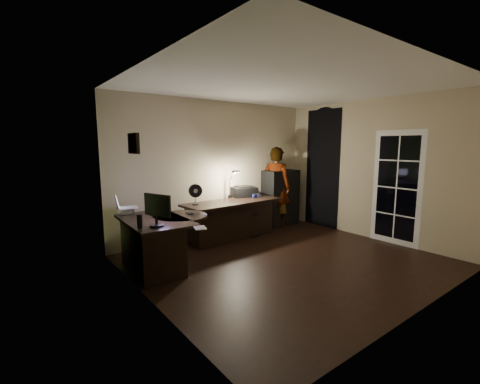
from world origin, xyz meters
TOP-DOWN VIEW (x-y plane):
  - floor at (0.00, 0.00)m, footprint 4.50×4.00m
  - ceiling at (0.00, 0.00)m, footprint 4.50×4.00m
  - wall_back at (0.00, 2.00)m, footprint 4.50×0.01m
  - wall_front at (0.00, -2.00)m, footprint 4.50×0.01m
  - wall_left at (-2.25, 0.00)m, footprint 0.01×4.00m
  - wall_right at (2.25, 0.00)m, footprint 0.01×4.00m
  - green_wall_overlay at (-2.24, 0.00)m, footprint 0.00×4.00m
  - arched_doorway at (2.24, 1.15)m, footprint 0.01×0.90m
  - french_door at (2.24, -0.55)m, footprint 0.02×0.92m
  - framed_picture at (-2.22, 0.45)m, footprint 0.04×0.30m
  - desk_left at (-1.81, 0.91)m, footprint 0.88×1.37m
  - desk_right at (0.03, 1.51)m, footprint 2.05×0.80m
  - cabinet at (1.57, 1.78)m, footprint 0.85×0.43m
  - laptop_stand at (-2.01, 1.49)m, footprint 0.26×0.24m
  - laptop at (-2.01, 1.49)m, footprint 0.38×0.37m
  - monitor at (-1.95, 0.49)m, footprint 0.24×0.46m
  - mouse at (-1.14, 0.62)m, footprint 0.09×0.11m
  - phone at (-1.23, 0.92)m, footprint 0.09×0.15m
  - pen at (-1.77, 1.06)m, footprint 0.08×0.11m
  - speaker at (-2.17, 0.50)m, footprint 0.09×0.09m
  - notepad at (-1.56, 0.03)m, footprint 0.20×0.24m
  - desk_fan at (-0.75, 1.60)m, footprint 0.27×0.20m
  - headphones at (0.63, 1.53)m, footprint 0.20×0.14m
  - printer at (0.52, 1.80)m, footprint 0.57×0.49m
  - desk_lamp at (0.18, 1.83)m, footprint 0.25×0.31m
  - office_chair at (0.44, 1.54)m, footprint 0.60×0.60m
  - person at (1.40, 1.75)m, footprint 0.65×0.76m

SIDE VIEW (x-z plane):
  - floor at x=0.00m, z-range -0.01..0.00m
  - desk_right at x=0.03m, z-range 0.00..0.76m
  - desk_left at x=-1.81m, z-range 0.00..0.77m
  - office_chair at x=0.44m, z-range 0.00..0.92m
  - cabinet at x=1.57m, z-range 0.00..1.26m
  - phone at x=-1.23m, z-range 0.78..0.79m
  - pen at x=-1.77m, z-range 0.78..0.79m
  - notepad at x=-1.56m, z-range 0.78..0.79m
  - mouse at x=-1.14m, z-range 0.78..0.81m
  - headphones at x=0.63m, z-range 0.76..0.84m
  - laptop_stand at x=-2.01m, z-range 0.78..0.87m
  - speaker at x=-2.17m, z-range 0.78..0.96m
  - printer at x=0.52m, z-range 0.76..0.98m
  - person at x=1.40m, z-range 0.00..1.79m
  - monitor at x=-1.95m, z-range 0.78..1.08m
  - desk_fan at x=-0.75m, z-range 0.76..1.14m
  - laptop at x=-2.01m, z-range 0.86..1.09m
  - french_door at x=2.24m, z-range 0.00..2.10m
  - desk_lamp at x=0.18m, z-range 0.76..1.36m
  - arched_doorway at x=2.24m, z-range 0.00..2.60m
  - wall_back at x=0.00m, z-range 0.00..2.70m
  - wall_front at x=0.00m, z-range 0.00..2.70m
  - wall_left at x=-2.25m, z-range 0.00..2.70m
  - wall_right at x=2.25m, z-range 0.00..2.70m
  - green_wall_overlay at x=-2.24m, z-range 0.00..2.70m
  - framed_picture at x=-2.22m, z-range 1.73..1.98m
  - ceiling at x=0.00m, z-range 2.70..2.71m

